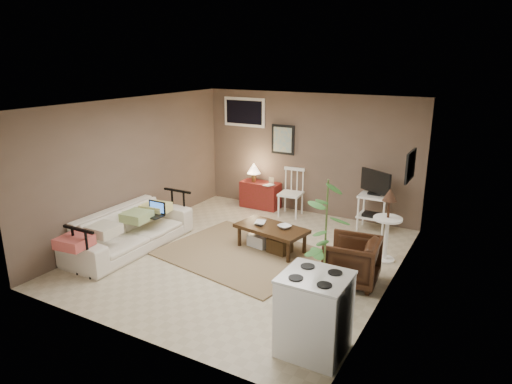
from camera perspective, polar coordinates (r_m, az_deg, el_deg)
The scene contains 20 objects.
floor at distance 7.36m, azimuth -1.44°, elevation -7.99°, with size 5.00×5.00×0.00m, color #C1B293.
art_back at distance 9.28m, azimuth 3.39°, elevation 6.56°, with size 0.50×0.03×0.60m, color black.
art_right at distance 7.08m, azimuth 18.75°, elevation 3.12°, with size 0.03×0.60×0.45m, color black.
window at distance 9.63m, azimuth -1.46°, elevation 9.95°, with size 0.96×0.03×0.60m, color white.
rug at distance 7.43m, azimuth -1.86°, elevation -7.67°, with size 2.40×1.92×0.02m, color #8B7650.
coffee_table at distance 7.47m, azimuth 1.88°, elevation -5.58°, with size 1.24×0.80×0.44m.
sofa at distance 7.76m, azimuth -15.54°, elevation -3.81°, with size 2.25×0.66×0.88m, color beige.
sofa_pillows at distance 7.52m, azimuth -16.67°, elevation -3.74°, with size 0.43×2.14×0.15m, color beige, non-canonical shape.
sofa_end_rails at distance 7.69m, azimuth -14.81°, elevation -4.41°, with size 0.60×2.24×0.75m, color black, non-canonical shape.
laptop at distance 7.84m, azimuth -12.51°, elevation -2.38°, with size 0.35×0.25×0.24m.
red_console at distance 9.55m, azimuth 0.48°, elevation -0.04°, with size 0.82×0.37×0.95m.
spindle_chair at distance 9.07m, azimuth 4.40°, elevation -0.23°, with size 0.46×0.46×0.94m.
tv_stand at distance 8.48m, azimuth 14.55°, elevation -0.88°, with size 0.61×0.43×1.12m.
side_table at distance 7.22m, azimuth 16.18°, elevation -2.96°, with size 0.44×0.44×1.17m.
armchair at distance 6.55m, azimuth 11.90°, elevation -8.14°, with size 0.70×0.66×0.72m, color black.
potted_plant at distance 5.75m, azimuth 8.68°, elevation -5.76°, with size 0.42×0.42×1.68m.
stove at distance 5.02m, azimuth 7.28°, elevation -14.87°, with size 0.69×0.65×0.91m.
bowl at distance 7.33m, azimuth 3.59°, elevation -3.78°, with size 0.20×0.05×0.20m, color #311C0D.
book_table at distance 7.56m, azimuth -0.09°, elevation -2.99°, with size 0.17×0.02×0.23m, color #311C0D.
book_console at distance 9.27m, azimuth 1.27°, elevation 1.52°, with size 0.16×0.02×0.21m, color #311C0D.
Camera 1 is at (3.42, -5.75, 3.06)m, focal length 32.00 mm.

